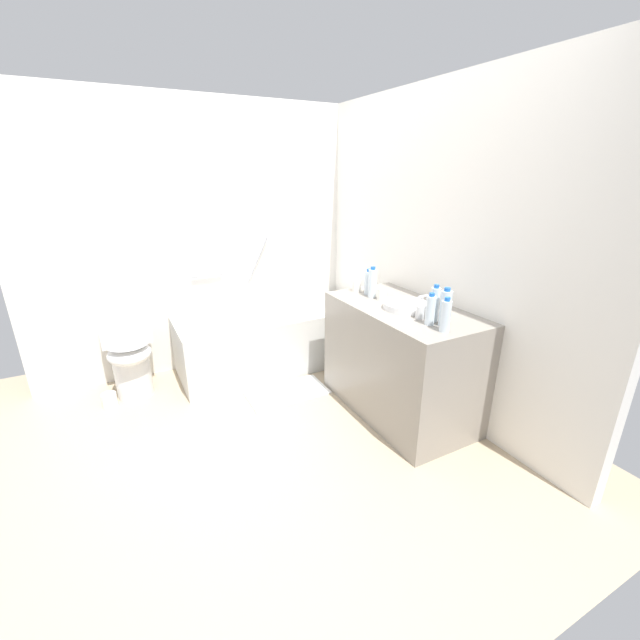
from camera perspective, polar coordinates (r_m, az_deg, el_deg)
name	(u,v)px	position (r m, az deg, el deg)	size (l,w,h in m)	color
ground_plane	(265,431)	(3.00, -7.74, -15.25)	(3.64, 3.64, 0.00)	tan
wall_back_tiled	(205,240)	(3.80, -15.90, 10.83)	(3.04, 0.10, 2.32)	white
wall_right_mirror	(428,251)	(3.22, 14.97, 9.34)	(0.10, 3.00, 2.32)	white
bathtub	(270,337)	(3.78, -7.09, -2.46)	(1.64, 0.68, 1.17)	silver
toilet	(130,354)	(3.60, -25.30, -4.36)	(0.38, 0.48, 0.73)	white
vanity_counter	(400,360)	(3.07, 11.21, -5.59)	(0.63, 1.18, 0.83)	gray
sink_basin	(406,306)	(2.87, 12.00, 2.01)	(0.31, 0.31, 0.04)	white
sink_faucet	(426,300)	(2.99, 14.79, 2.69)	(0.10, 0.15, 0.08)	#BBBBC1
water_bottle_0	(430,310)	(2.58, 15.34, 1.36)	(0.06, 0.06, 0.20)	silver
water_bottle_1	(445,308)	(2.58, 17.29, 1.62)	(0.07, 0.07, 0.24)	silver
water_bottle_2	(372,283)	(3.07, 7.42, 5.20)	(0.06, 0.06, 0.23)	silver
water_bottle_3	(369,283)	(3.15, 6.92, 5.27)	(0.07, 0.07, 0.20)	silver
water_bottle_4	(435,304)	(2.64, 15.91, 2.15)	(0.06, 0.06, 0.24)	silver
water_bottle_5	(446,316)	(2.49, 17.32, 0.56)	(0.06, 0.06, 0.21)	silver
drinking_glass_0	(382,294)	(3.04, 8.71, 3.65)	(0.07, 0.07, 0.09)	white
drinking_glass_1	(357,286)	(3.23, 5.18, 4.85)	(0.07, 0.07, 0.09)	white
drinking_glass_2	(420,312)	(2.69, 14.00, 1.08)	(0.06, 0.06, 0.08)	white
bath_mat	(287,393)	(3.42, -4.65, -10.19)	(0.66, 0.35, 0.01)	white
toilet_paper_roll	(109,400)	(3.62, -27.60, -9.97)	(0.11, 0.11, 0.11)	white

